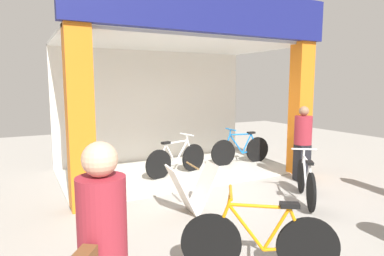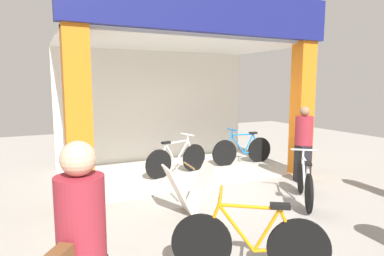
% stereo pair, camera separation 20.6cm
% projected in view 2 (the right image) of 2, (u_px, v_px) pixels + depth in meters
% --- Properties ---
extents(ground_plane, '(18.75, 18.75, 0.00)m').
position_uv_depth(ground_plane, '(208.00, 188.00, 6.79)').
color(ground_plane, '#9E9991').
rests_on(ground_plane, ground).
extents(shop_facade, '(5.57, 3.28, 3.92)m').
position_uv_depth(shop_facade, '(178.00, 85.00, 7.84)').
color(shop_facade, beige).
rests_on(shop_facade, ground).
extents(bicycle_inside_0, '(1.67, 0.54, 0.94)m').
position_uv_depth(bicycle_inside_0, '(177.00, 159.00, 7.70)').
color(bicycle_inside_0, black).
rests_on(bicycle_inside_0, ground).
extents(bicycle_inside_1, '(1.76, 0.48, 0.97)m').
position_uv_depth(bicycle_inside_1, '(243.00, 150.00, 8.73)').
color(bicycle_inside_1, black).
rests_on(bicycle_inside_1, ground).
extents(bicycle_parked_0, '(1.03, 1.35, 0.91)m').
position_uv_depth(bicycle_parked_0, '(305.00, 182.00, 5.93)').
color(bicycle_parked_0, black).
rests_on(bicycle_parked_0, ground).
extents(bicycle_parked_1, '(1.48, 0.99, 0.95)m').
position_uv_depth(bicycle_parked_1, '(250.00, 243.00, 3.63)').
color(bicycle_parked_1, black).
rests_on(bicycle_parked_1, ground).
extents(sandwich_board_sign, '(0.84, 0.57, 0.82)m').
position_uv_depth(sandwich_board_sign, '(189.00, 189.00, 5.43)').
color(sandwich_board_sign, silver).
rests_on(sandwich_board_sign, ground).
extents(pedestrian_1, '(0.46, 0.46, 1.64)m').
position_uv_depth(pedestrian_1, '(303.00, 143.00, 7.11)').
color(pedestrian_1, black).
rests_on(pedestrian_1, ground).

